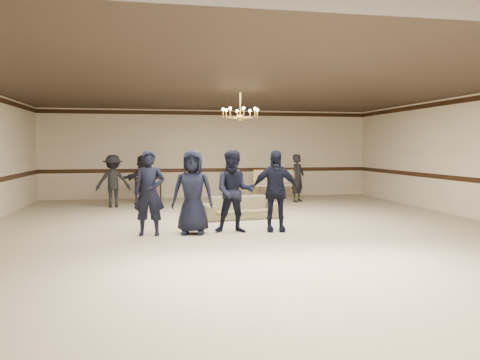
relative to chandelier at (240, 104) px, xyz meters
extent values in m
cube|color=tan|center=(0.00, -1.00, -2.88)|extent=(12.00, 14.00, 0.01)
cube|color=black|center=(0.00, -1.00, 0.33)|extent=(12.00, 14.00, 0.01)
cube|color=beige|center=(0.00, 6.00, -1.27)|extent=(12.00, 0.01, 3.20)
cube|color=beige|center=(0.00, -8.00, -1.27)|extent=(12.00, 0.01, 3.20)
cube|color=black|center=(0.00, 5.99, -1.88)|extent=(12.00, 0.02, 0.14)
cube|color=black|center=(0.00, 5.99, 0.21)|extent=(12.00, 0.02, 0.14)
imported|color=black|center=(-2.18, -1.32, -1.98)|extent=(0.71, 0.52, 1.78)
imported|color=black|center=(-1.28, -1.32, -1.98)|extent=(0.97, 0.73, 1.78)
imported|color=black|center=(-0.38, -1.32, -1.98)|extent=(0.97, 0.82, 1.78)
imported|color=black|center=(0.52, -1.32, -1.98)|extent=(1.10, 0.58, 1.78)
imported|color=#726E4C|center=(0.13, 0.60, -2.59)|extent=(2.05, 1.03, 0.57)
imported|color=black|center=(-3.28, 3.60, -2.07)|extent=(1.07, 0.66, 1.61)
imported|color=black|center=(-2.38, 4.30, -2.07)|extent=(1.43, 1.34, 1.61)
imported|color=black|center=(2.72, 3.90, -2.07)|extent=(0.69, 0.69, 1.61)
cube|color=black|center=(-2.24, 5.37, -2.48)|extent=(0.98, 0.49, 0.79)
camera|label=1|loc=(-2.14, -11.25, -1.03)|focal=35.27mm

